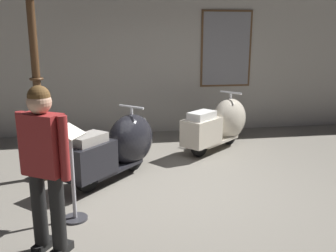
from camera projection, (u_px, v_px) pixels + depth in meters
The scene contains 7 objects.
ground_plane at pixel (183, 193), 4.96m from camera, with size 60.00×60.00×0.00m, color slate.
showroom_back_wall at pixel (153, 49), 7.73m from camera, with size 18.00×0.24×3.53m.
scooter_0 at pixel (119, 146), 5.44m from camera, with size 1.47×1.55×1.02m.
scooter_1 at pixel (221, 123), 6.83m from camera, with size 1.58×1.44×1.02m.
lamppost at pixel (37, 84), 5.16m from camera, with size 0.28×0.28×2.74m.
visitor_0 at pixel (44, 160), 3.38m from camera, with size 0.48×0.39×1.63m.
info_stanchion at pixel (73, 182), 4.14m from camera, with size 0.34×0.39×1.10m.
Camera 1 is at (-0.92, -4.52, 2.06)m, focal length 39.72 mm.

